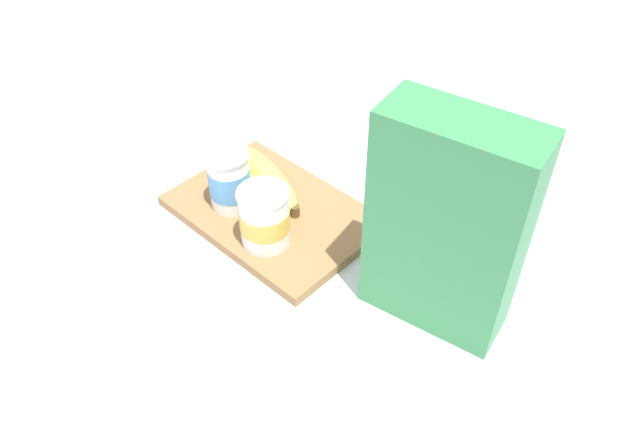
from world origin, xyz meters
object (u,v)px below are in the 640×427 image
object	(u,v)px
yogurt_cup_front	(265,217)
yogurt_cup_back	(229,180)
cereal_box	(446,227)
banana_bunch	(259,180)
cutting_board	(273,213)

from	to	relation	value
yogurt_cup_front	yogurt_cup_back	distance (m)	0.10
cereal_box	banana_bunch	distance (m)	0.34
cereal_box	yogurt_cup_back	size ratio (longest dim) A/B	3.09
yogurt_cup_front	cutting_board	bearing A→B (deg)	-50.99
cereal_box	banana_bunch	size ratio (longest dim) A/B	1.60
yogurt_cup_back	banana_bunch	size ratio (longest dim) A/B	0.52
cereal_box	yogurt_cup_front	distance (m)	0.26
cutting_board	yogurt_cup_front	bearing A→B (deg)	129.01
yogurt_cup_back	banana_bunch	distance (m)	0.06
cereal_box	banana_bunch	bearing A→B (deg)	169.85
cereal_box	yogurt_cup_front	bearing A→B (deg)	-173.19
yogurt_cup_back	cereal_box	bearing A→B (deg)	-170.94
cereal_box	banana_bunch	xyz separation A→B (m)	(0.32, -0.00, -0.11)
cutting_board	yogurt_cup_front	distance (m)	0.08
yogurt_cup_back	yogurt_cup_front	bearing A→B (deg)	168.81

